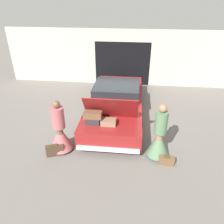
# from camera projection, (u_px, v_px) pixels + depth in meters

# --- Properties ---
(ground_plane) EXTENTS (40.00, 40.00, 0.00)m
(ground_plane) POSITION_uv_depth(u_px,v_px,m) (116.00, 116.00, 8.78)
(ground_plane) COLOR slate
(garage_wall_back) EXTENTS (12.00, 0.14, 2.80)m
(garage_wall_back) POSITION_uv_depth(u_px,v_px,m) (123.00, 58.00, 11.14)
(garage_wall_back) COLOR beige
(garage_wall_back) RESTS_ON ground_plane
(car) EXTENTS (2.02, 5.03, 1.65)m
(car) POSITION_uv_depth(u_px,v_px,m) (116.00, 103.00, 8.51)
(car) COLOR maroon
(car) RESTS_ON ground_plane
(person_left) EXTENTS (0.71, 0.71, 1.71)m
(person_left) POSITION_uv_depth(u_px,v_px,m) (60.00, 133.00, 6.62)
(person_left) COLOR brown
(person_left) RESTS_ON ground_plane
(person_right) EXTENTS (0.67, 0.67, 1.76)m
(person_right) POSITION_uv_depth(u_px,v_px,m) (159.00, 139.00, 6.34)
(person_right) COLOR #997051
(person_right) RESTS_ON ground_plane
(suitcase_beside_left_person) EXTENTS (0.54, 0.29, 0.40)m
(suitcase_beside_left_person) POSITION_uv_depth(u_px,v_px,m) (55.00, 150.00, 6.58)
(suitcase_beside_left_person) COLOR #473323
(suitcase_beside_left_person) RESTS_ON ground_plane
(suitcase_beside_right_person) EXTENTS (0.46, 0.21, 0.30)m
(suitcase_beside_right_person) POSITION_uv_depth(u_px,v_px,m) (166.00, 160.00, 6.26)
(suitcase_beside_right_person) COLOR brown
(suitcase_beside_right_person) RESTS_ON ground_plane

